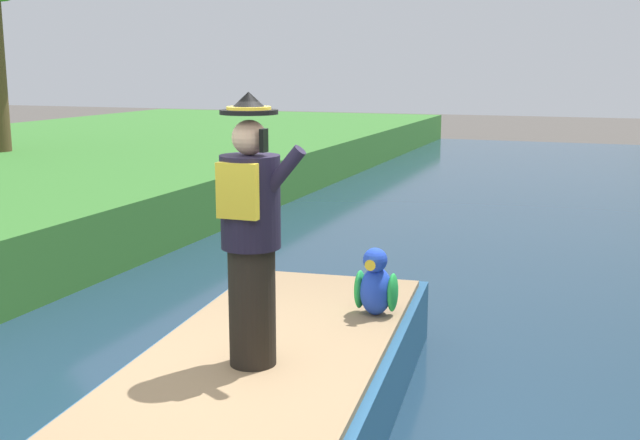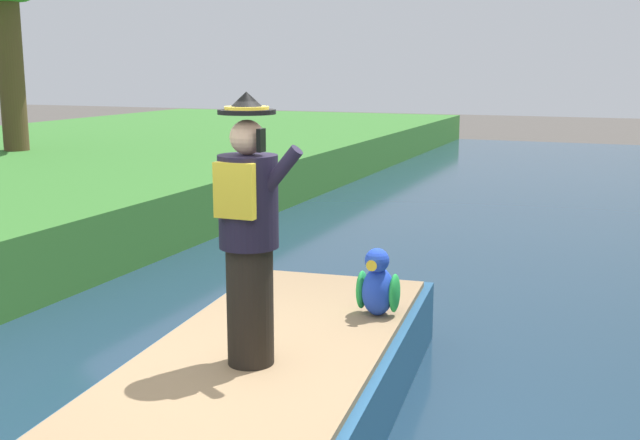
# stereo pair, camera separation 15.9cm
# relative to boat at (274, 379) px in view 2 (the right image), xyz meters

# --- Properties ---
(boat) EXTENTS (2.21, 4.36, 0.61)m
(boat) POSITION_rel_boat_xyz_m (0.00, 0.00, 0.00)
(boat) COLOR #23517A
(boat) RESTS_ON canal_water
(person_pirate) EXTENTS (0.61, 0.42, 1.85)m
(person_pirate) POSITION_rel_boat_xyz_m (0.05, -0.47, 1.23)
(person_pirate) COLOR black
(person_pirate) RESTS_ON boat
(parrot_plush) EXTENTS (0.36, 0.34, 0.57)m
(parrot_plush) POSITION_rel_boat_xyz_m (0.53, 0.87, 0.55)
(parrot_plush) COLOR blue
(parrot_plush) RESTS_ON boat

